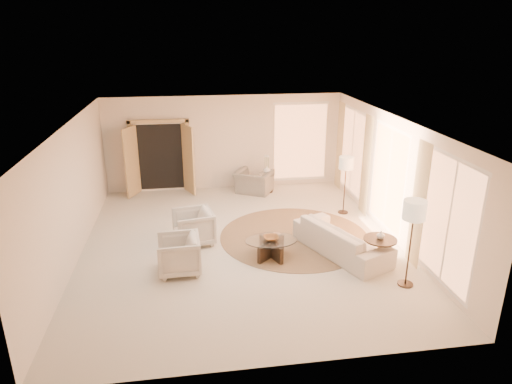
{
  "coord_description": "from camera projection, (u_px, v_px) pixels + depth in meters",
  "views": [
    {
      "loc": [
        -1.05,
        -9.26,
        4.63
      ],
      "look_at": [
        0.4,
        0.4,
        1.1
      ],
      "focal_mm": 32.0,
      "sensor_mm": 36.0,
      "label": 1
    }
  ],
  "objects": [
    {
      "name": "area_rug",
      "position": [
        294.0,
        236.0,
        10.73
      ],
      "size": [
        4.15,
        4.15,
        0.01
      ],
      "primitive_type": "cylinder",
      "rotation": [
        0.0,
        0.0,
        -0.21
      ],
      "color": "#473220",
      "rests_on": "room"
    },
    {
      "name": "floor_lamp_far",
      "position": [
        414.0,
        214.0,
        8.22
      ],
      "size": [
        0.42,
        0.42,
        1.72
      ],
      "rotation": [
        0.0,
        0.0,
        -0.19
      ],
      "color": "#2D221B",
      "rests_on": "room"
    },
    {
      "name": "bowl",
      "position": [
        271.0,
        238.0,
        9.62
      ],
      "size": [
        0.34,
        0.34,
        0.08
      ],
      "primitive_type": "imported",
      "rotation": [
        0.0,
        0.0,
        0.07
      ],
      "color": "brown",
      "rests_on": "coffee_table"
    },
    {
      "name": "coffee_table",
      "position": [
        271.0,
        246.0,
        9.68
      ],
      "size": [
        1.34,
        1.34,
        0.41
      ],
      "rotation": [
        0.0,
        0.0,
        -0.22
      ],
      "color": "black",
      "rests_on": "room"
    },
    {
      "name": "end_table",
      "position": [
        379.0,
        248.0,
        9.24
      ],
      "size": [
        0.67,
        0.67,
        0.63
      ],
      "rotation": [
        0.0,
        0.0,
        0.39
      ],
      "color": "black",
      "rests_on": "room"
    },
    {
      "name": "side_table",
      "position": [
        267.0,
        181.0,
        13.55
      ],
      "size": [
        0.48,
        0.48,
        0.56
      ],
      "rotation": [
        0.0,
        0.0,
        0.27
      ],
      "color": "#2D221B",
      "rests_on": "room"
    },
    {
      "name": "windows_right",
      "position": [
        389.0,
        179.0,
        10.45
      ],
      "size": [
        0.1,
        6.4,
        2.4
      ],
      "primitive_type": null,
      "color": "#FFA266",
      "rests_on": "room"
    },
    {
      "name": "floor_lamp_near",
      "position": [
        346.0,
        166.0,
        11.67
      ],
      "size": [
        0.37,
        0.37,
        1.53
      ],
      "rotation": [
        0.0,
        0.0,
        0.0
      ],
      "color": "#2D221B",
      "rests_on": "room"
    },
    {
      "name": "window_back_corner",
      "position": [
        300.0,
        142.0,
        13.87
      ],
      "size": [
        1.7,
        0.1,
        2.4
      ],
      "primitive_type": null,
      "color": "#FFA266",
      "rests_on": "room"
    },
    {
      "name": "armchair_left",
      "position": [
        193.0,
        225.0,
        10.28
      ],
      "size": [
        0.92,
        0.96,
        0.86
      ],
      "primitive_type": "imported",
      "rotation": [
        0.0,
        0.0,
        -1.39
      ],
      "color": "beige",
      "rests_on": "room"
    },
    {
      "name": "accent_chair",
      "position": [
        254.0,
        178.0,
        13.46
      ],
      "size": [
        1.21,
        1.07,
        0.89
      ],
      "primitive_type": "imported",
      "rotation": [
        0.0,
        0.0,
        2.63
      ],
      "color": "gray",
      "rests_on": "room"
    },
    {
      "name": "side_vase",
      "position": [
        267.0,
        170.0,
        13.43
      ],
      "size": [
        0.26,
        0.26,
        0.24
      ],
      "primitive_type": "imported",
      "rotation": [
        0.0,
        0.0,
        -0.15
      ],
      "color": "silver",
      "rests_on": "side_table"
    },
    {
      "name": "end_vase",
      "position": [
        381.0,
        235.0,
        9.14
      ],
      "size": [
        0.21,
        0.21,
        0.17
      ],
      "primitive_type": "imported",
      "rotation": [
        0.0,
        0.0,
        -0.33
      ],
      "color": "silver",
      "rests_on": "end_table"
    },
    {
      "name": "room",
      "position": [
        240.0,
        186.0,
        9.86
      ],
      "size": [
        7.04,
        8.04,
        2.83
      ],
      "color": "beige",
      "rests_on": "ground"
    },
    {
      "name": "curtains_right",
      "position": [
        372.0,
        170.0,
        11.3
      ],
      "size": [
        0.06,
        5.2,
        2.6
      ],
      "primitive_type": null,
      "color": "tan",
      "rests_on": "room"
    },
    {
      "name": "sofa",
      "position": [
        341.0,
        239.0,
        9.83
      ],
      "size": [
        1.75,
        2.48,
        0.68
      ],
      "primitive_type": "imported",
      "rotation": [
        0.0,
        0.0,
        1.98
      ],
      "color": "beige",
      "rests_on": "room"
    },
    {
      "name": "armchair_right",
      "position": [
        179.0,
        253.0,
        9.05
      ],
      "size": [
        0.8,
        0.85,
        0.84
      ],
      "primitive_type": "imported",
      "rotation": [
        0.0,
        0.0,
        -1.53
      ],
      "color": "beige",
      "rests_on": "room"
    },
    {
      "name": "french_doors",
      "position": [
        161.0,
        158.0,
        13.26
      ],
      "size": [
        1.95,
        0.66,
        2.16
      ],
      "color": "tan",
      "rests_on": "room"
    }
  ]
}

